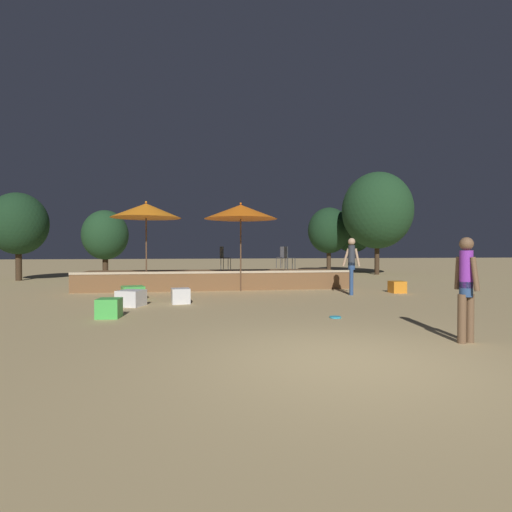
# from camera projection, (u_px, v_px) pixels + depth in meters

# --- Properties ---
(ground_plane) EXTENTS (120.00, 120.00, 0.00)m
(ground_plane) POSITION_uv_depth(u_px,v_px,m) (347.00, 362.00, 5.30)
(ground_plane) COLOR tan
(wooden_deck) EXTENTS (10.04, 2.85, 0.71)m
(wooden_deck) POSITION_uv_depth(u_px,v_px,m) (215.00, 279.00, 15.72)
(wooden_deck) COLOR brown
(wooden_deck) RESTS_ON ground
(patio_umbrella_0) EXTENTS (2.44, 2.44, 3.20)m
(patio_umbrella_0) POSITION_uv_depth(u_px,v_px,m) (146.00, 211.00, 14.05)
(patio_umbrella_0) COLOR brown
(patio_umbrella_0) RESTS_ON ground
(patio_umbrella_1) EXTENTS (2.61, 2.61, 3.17)m
(patio_umbrella_1) POSITION_uv_depth(u_px,v_px,m) (241.00, 212.00, 14.22)
(patio_umbrella_1) COLOR brown
(patio_umbrella_1) RESTS_ON ground
(cube_seat_0) EXTENTS (0.78, 0.78, 0.38)m
(cube_seat_0) POSITION_uv_depth(u_px,v_px,m) (133.00, 292.00, 12.07)
(cube_seat_0) COLOR #4CC651
(cube_seat_0) RESTS_ON ground
(cube_seat_1) EXTENTS (0.55, 0.55, 0.42)m
(cube_seat_1) POSITION_uv_depth(u_px,v_px,m) (181.00, 296.00, 11.01)
(cube_seat_1) COLOR white
(cube_seat_1) RESTS_ON ground
(cube_seat_2) EXTENTS (0.52, 0.52, 0.42)m
(cube_seat_2) POSITION_uv_depth(u_px,v_px,m) (109.00, 308.00, 8.71)
(cube_seat_2) COLOR #4CC651
(cube_seat_2) RESTS_ON ground
(cube_seat_3) EXTENTS (0.49, 0.49, 0.40)m
(cube_seat_3) POSITION_uv_depth(u_px,v_px,m) (397.00, 287.00, 13.73)
(cube_seat_3) COLOR orange
(cube_seat_3) RESTS_ON ground
(cube_seat_4) EXTENTS (0.79, 0.79, 0.42)m
(cube_seat_4) POSITION_uv_depth(u_px,v_px,m) (131.00, 298.00, 10.51)
(cube_seat_4) COLOR white
(cube_seat_4) RESTS_ON ground
(person_0) EXTENTS (0.56, 0.32, 1.87)m
(person_0) POSITION_uv_depth(u_px,v_px,m) (352.00, 263.00, 13.10)
(person_0) COLOR tan
(person_0) RESTS_ON ground
(person_1) EXTENTS (0.29, 0.47, 1.69)m
(person_1) POSITION_uv_depth(u_px,v_px,m) (466.00, 286.00, 6.36)
(person_1) COLOR brown
(person_1) RESTS_ON ground
(bistro_chair_0) EXTENTS (0.45, 0.45, 0.90)m
(bistro_chair_0) POSITION_uv_depth(u_px,v_px,m) (224.00, 255.00, 15.74)
(bistro_chair_0) COLOR #2D3338
(bistro_chair_0) RESTS_ON wooden_deck
(bistro_chair_1) EXTENTS (0.40, 0.40, 0.90)m
(bistro_chair_1) POSITION_uv_depth(u_px,v_px,m) (288.00, 256.00, 15.47)
(bistro_chair_1) COLOR #2D3338
(bistro_chair_1) RESTS_ON wooden_deck
(bistro_chair_2) EXTENTS (0.45, 0.45, 0.90)m
(bistro_chair_2) POSITION_uv_depth(u_px,v_px,m) (283.00, 255.00, 16.82)
(bistro_chair_2) COLOR #47474C
(bistro_chair_2) RESTS_ON wooden_deck
(frisbee_disc) EXTENTS (0.25, 0.25, 0.03)m
(frisbee_disc) POSITION_uv_depth(u_px,v_px,m) (335.00, 317.00, 8.68)
(frisbee_disc) COLOR #33B2D8
(frisbee_disc) RESTS_ON ground
(background_tree_0) EXTENTS (2.69, 2.69, 4.21)m
(background_tree_0) POSITION_uv_depth(u_px,v_px,m) (18.00, 224.00, 19.06)
(background_tree_0) COLOR #3D2B1C
(background_tree_0) RESTS_ON ground
(background_tree_1) EXTENTS (4.13, 4.13, 6.09)m
(background_tree_1) POSITION_uv_depth(u_px,v_px,m) (377.00, 211.00, 23.70)
(background_tree_1) COLOR #3D2B1C
(background_tree_1) RESTS_ON ground
(background_tree_2) EXTENTS (2.31, 2.31, 3.51)m
(background_tree_2) POSITION_uv_depth(u_px,v_px,m) (105.00, 235.00, 20.51)
(background_tree_2) COLOR #3D2B1C
(background_tree_2) RESTS_ON ground
(background_tree_3) EXTENTS (2.83, 2.83, 4.41)m
(background_tree_3) POSITION_uv_depth(u_px,v_px,m) (353.00, 230.00, 27.34)
(background_tree_3) COLOR #3D2B1C
(background_tree_3) RESTS_ON ground
(background_tree_4) EXTENTS (2.75, 2.75, 4.27)m
(background_tree_4) POSITION_uv_depth(u_px,v_px,m) (329.00, 231.00, 26.36)
(background_tree_4) COLOR #3D2B1C
(background_tree_4) RESTS_ON ground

